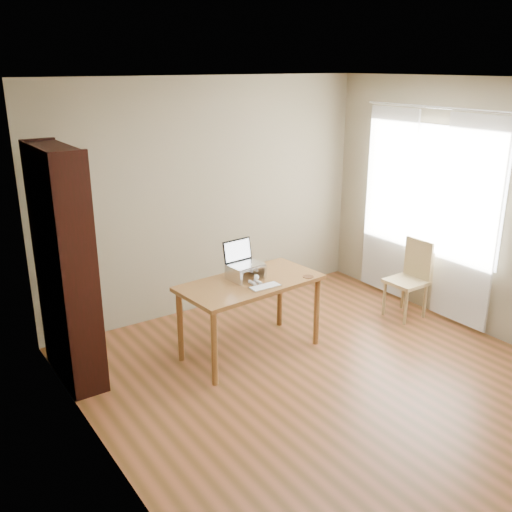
% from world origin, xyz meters
% --- Properties ---
extents(room, '(4.04, 4.54, 2.64)m').
position_xyz_m(room, '(0.03, 0.01, 1.30)').
color(room, '#553516').
rests_on(room, ground).
extents(bookshelf, '(0.30, 0.90, 2.10)m').
position_xyz_m(bookshelf, '(-1.83, 1.55, 1.05)').
color(bookshelf, black).
rests_on(bookshelf, ground).
extents(curtains, '(0.03, 1.90, 2.25)m').
position_xyz_m(curtains, '(1.92, 0.80, 1.17)').
color(curtains, white).
rests_on(curtains, ground).
extents(desk, '(1.42, 0.79, 0.75)m').
position_xyz_m(desk, '(-0.28, 1.01, 0.65)').
color(desk, brown).
rests_on(desk, ground).
extents(laptop_stand, '(0.32, 0.25, 0.13)m').
position_xyz_m(laptop_stand, '(-0.28, 1.09, 0.83)').
color(laptop_stand, silver).
rests_on(laptop_stand, desk).
extents(laptop, '(0.34, 0.29, 0.23)m').
position_xyz_m(laptop, '(-0.28, 1.15, 0.94)').
color(laptop, silver).
rests_on(laptop, laptop_stand).
extents(keyboard, '(0.30, 0.13, 0.02)m').
position_xyz_m(keyboard, '(-0.26, 0.79, 0.76)').
color(keyboard, silver).
rests_on(keyboard, desk).
extents(coaster, '(0.10, 0.10, 0.01)m').
position_xyz_m(coaster, '(0.25, 0.78, 0.75)').
color(coaster, brown).
rests_on(coaster, desk).
extents(cat, '(0.26, 0.49, 0.16)m').
position_xyz_m(cat, '(-0.28, 1.12, 0.82)').
color(cat, '#4A423A').
rests_on(cat, desk).
extents(chair, '(0.39, 0.39, 0.87)m').
position_xyz_m(chair, '(1.69, 0.73, 0.47)').
color(chair, tan).
rests_on(chair, ground).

